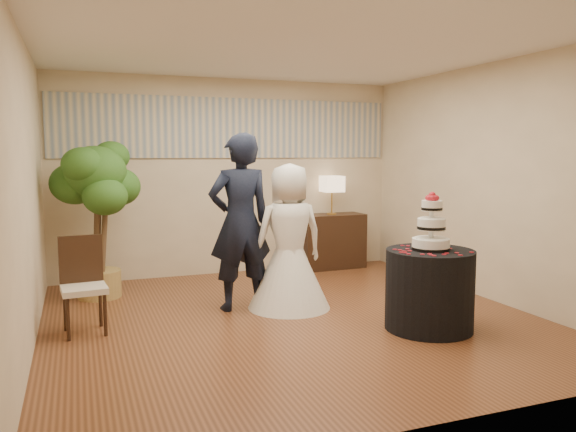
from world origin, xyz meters
name	(u,v)px	position (x,y,z in m)	size (l,w,h in m)	color
floor	(293,319)	(0.00, 0.00, 0.00)	(5.00, 5.00, 0.00)	brown
ceiling	(293,47)	(0.00, 0.00, 2.80)	(5.00, 5.00, 0.00)	white
wall_back	(230,177)	(0.00, 2.50, 1.40)	(5.00, 0.06, 2.80)	beige
wall_front	(439,210)	(0.00, -2.50, 1.40)	(5.00, 0.06, 2.80)	beige
wall_left	(26,193)	(-2.50, 0.00, 1.40)	(0.06, 5.00, 2.80)	beige
wall_right	(489,182)	(2.50, 0.00, 1.40)	(0.06, 5.00, 2.80)	beige
mural_border	(230,128)	(0.00, 2.48, 2.10)	(4.90, 0.02, 0.85)	#ADACA1
groom	(240,222)	(-0.40, 0.57, 0.98)	(0.72, 0.47, 1.97)	black
bride	(289,236)	(0.12, 0.42, 0.82)	(0.93, 0.93, 1.64)	white
cake_table	(429,290)	(1.15, -0.80, 0.40)	(0.87, 0.87, 0.80)	black
wedding_cake	(431,221)	(1.15, -0.80, 1.09)	(0.37, 0.37, 0.57)	white
console	(331,241)	(1.51, 2.26, 0.41)	(0.99, 0.44, 0.82)	black
table_lamp	(332,195)	(1.51, 2.26, 1.11)	(0.30, 0.30, 0.58)	beige
ficus_tree	(97,218)	(-1.87, 1.66, 0.97)	(0.92, 0.92, 1.93)	#2F5E1D
side_chair	(84,286)	(-2.06, 0.26, 0.47)	(0.43, 0.45, 0.94)	black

